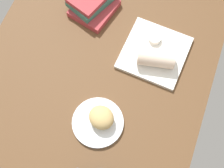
% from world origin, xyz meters
% --- Properties ---
extents(dining_table, '(1.10, 0.90, 0.04)m').
position_xyz_m(dining_table, '(0.00, 0.00, 0.02)').
color(dining_table, brown).
rests_on(dining_table, ground).
extents(round_plate, '(0.19, 0.19, 0.01)m').
position_xyz_m(round_plate, '(0.21, 0.09, 0.05)').
color(round_plate, white).
rests_on(round_plate, dining_table).
extents(scone_pastry, '(0.12, 0.12, 0.06)m').
position_xyz_m(scone_pastry, '(0.20, 0.10, 0.08)').
color(scone_pastry, tan).
rests_on(scone_pastry, round_plate).
extents(square_plate, '(0.26, 0.26, 0.02)m').
position_xyz_m(square_plate, '(-0.14, 0.20, 0.05)').
color(square_plate, white).
rests_on(square_plate, dining_table).
extents(sauce_cup, '(0.05, 0.05, 0.02)m').
position_xyz_m(sauce_cup, '(-0.19, 0.18, 0.07)').
color(sauce_cup, silver).
rests_on(sauce_cup, square_plate).
extents(breakfast_wrap, '(0.10, 0.15, 0.07)m').
position_xyz_m(breakfast_wrap, '(-0.10, 0.21, 0.09)').
color(breakfast_wrap, beige).
rests_on(breakfast_wrap, square_plate).
extents(book_stack, '(0.23, 0.21, 0.08)m').
position_xyz_m(book_stack, '(-0.26, -0.12, 0.08)').
color(book_stack, '#A53338').
rests_on(book_stack, dining_table).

